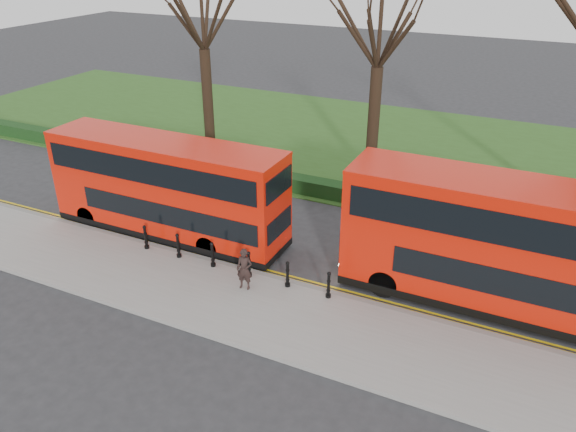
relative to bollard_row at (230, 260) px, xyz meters
The scene contains 13 objects.
ground 1.51m from the bollard_row, 96.98° to the left, with size 120.00×120.00×0.00m, color #28282B.
pavement 1.76m from the bollard_row, 95.72° to the right, with size 60.00×4.00×0.15m, color gray.
kerb 0.69m from the bollard_row, 115.28° to the left, with size 60.00×0.25×0.16m, color slate.
grass_verge 16.36m from the bollard_row, 90.58° to the left, with size 60.00×18.00×0.06m, color #2B511B.
hedge 8.16m from the bollard_row, 91.16° to the left, with size 60.00×0.90×0.80m, color black.
yellow_line_outer 0.93m from the bollard_row, 104.27° to the left, with size 60.00×0.10×0.01m, color yellow.
yellow_line_inner 1.08m from the bollard_row, 101.01° to the left, with size 60.00×0.10×0.01m, color yellow.
tree_left 15.75m from the bollard_row, 125.73° to the left, with size 6.95×6.95×10.86m.
tree_mid 13.54m from the bollard_row, 80.82° to the left, with size 6.86×6.86×10.73m.
bollard_row is the anchor object (origin of this frame).
bus_lead 4.67m from the bollard_row, 156.83° to the left, with size 10.58×2.43×4.21m.
bus_rear 10.16m from the bollard_row, 13.28° to the left, with size 11.58×2.66×4.61m.
pedestrian 1.35m from the bollard_row, 36.12° to the right, with size 0.58×0.38×1.60m, color black.
Camera 1 is at (10.02, -16.87, 11.74)m, focal length 35.00 mm.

